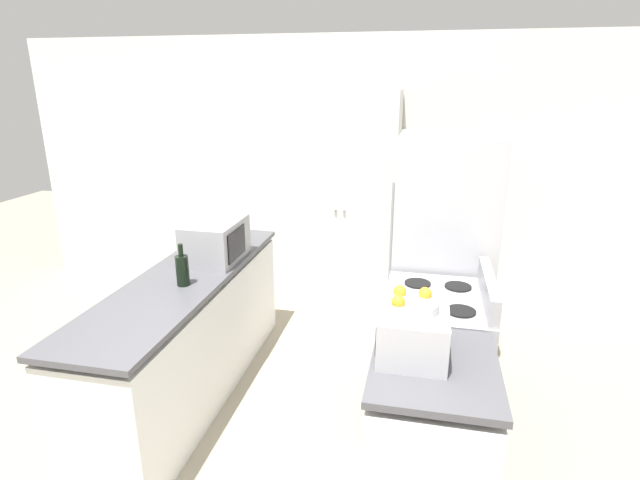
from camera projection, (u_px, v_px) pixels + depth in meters
The scene contains 10 objects.
wall_back at pixel (351, 172), 5.00m from camera, with size 7.00×0.06×2.60m.
counter_left at pixel (189, 337), 3.55m from camera, with size 0.60×2.28×0.91m.
counter_right at pixel (428, 445), 2.50m from camera, with size 0.60×0.74×0.91m.
pantry_cabinet at pixel (345, 203), 4.79m from camera, with size 0.99×0.54×2.10m.
stove at pixel (433, 361), 3.20m from camera, with size 0.66×0.76×1.07m.
refrigerator at pixel (442, 257), 3.77m from camera, with size 0.74×0.68×1.82m.
microwave at pixel (216, 241), 3.66m from camera, with size 0.36×0.52×0.30m.
wine_bottle at pixel (182, 270), 3.22m from camera, with size 0.08×0.08×0.28m.
toaster_oven at pixel (413, 332), 2.40m from camera, with size 0.33×0.40×0.23m.
fruit_bowl at pixel (411, 303), 2.36m from camera, with size 0.26×0.26×0.10m.
Camera 1 is at (0.74, -1.66, 2.18)m, focal length 28.00 mm.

